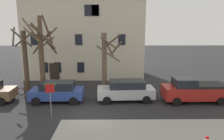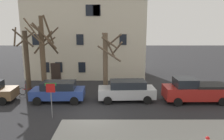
{
  "view_description": "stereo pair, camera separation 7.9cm",
  "coord_description": "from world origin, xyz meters",
  "px_view_note": "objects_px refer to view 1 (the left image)",
  "views": [
    {
      "loc": [
        1.42,
        -13.86,
        6.08
      ],
      "look_at": [
        1.59,
        3.84,
        2.47
      ],
      "focal_mm": 33.09,
      "sensor_mm": 36.0,
      "label": 1
    },
    {
      "loc": [
        1.5,
        -13.86,
        6.08
      ],
      "look_at": [
        1.59,
        3.84,
        2.47
      ],
      "focal_mm": 33.09,
      "sensor_mm": 36.0,
      "label": 2
    }
  ],
  "objects_px": {
    "tree_bare_far": "(42,57)",
    "pickup_truck_red": "(194,90)",
    "car_blue_wagon": "(57,91)",
    "building_main": "(85,30)",
    "tree_bare_near": "(25,59)",
    "tree_bare_end": "(106,60)",
    "tree_bare_mid": "(42,51)",
    "car_silver_wagon": "(126,90)",
    "street_sign_pole": "(50,94)",
    "bicycle_leaning": "(26,92)"
  },
  "relations": [
    {
      "from": "tree_bare_mid",
      "to": "tree_bare_far",
      "type": "xyz_separation_m",
      "value": [
        0.21,
        -0.51,
        -0.44
      ]
    },
    {
      "from": "tree_bare_near",
      "to": "bicycle_leaning",
      "type": "height_order",
      "value": "tree_bare_near"
    },
    {
      "from": "bicycle_leaning",
      "to": "street_sign_pole",
      "type": "bearing_deg",
      "value": -53.56
    },
    {
      "from": "tree_bare_mid",
      "to": "pickup_truck_red",
      "type": "relative_size",
      "value": 1.36
    },
    {
      "from": "car_silver_wagon",
      "to": "tree_bare_near",
      "type": "bearing_deg",
      "value": 165.62
    },
    {
      "from": "building_main",
      "to": "tree_bare_end",
      "type": "relative_size",
      "value": 2.58
    },
    {
      "from": "car_silver_wagon",
      "to": "street_sign_pole",
      "type": "xyz_separation_m",
      "value": [
        -5.36,
        -3.51,
        0.83
      ]
    },
    {
      "from": "car_silver_wagon",
      "to": "street_sign_pole",
      "type": "distance_m",
      "value": 6.46
    },
    {
      "from": "tree_bare_far",
      "to": "car_silver_wagon",
      "type": "bearing_deg",
      "value": -16.32
    },
    {
      "from": "car_blue_wagon",
      "to": "car_silver_wagon",
      "type": "height_order",
      "value": "car_silver_wagon"
    },
    {
      "from": "tree_bare_mid",
      "to": "tree_bare_end",
      "type": "height_order",
      "value": "tree_bare_mid"
    },
    {
      "from": "car_silver_wagon",
      "to": "bicycle_leaning",
      "type": "xyz_separation_m",
      "value": [
        -9.02,
        1.44,
        -0.55
      ]
    },
    {
      "from": "building_main",
      "to": "bicycle_leaning",
      "type": "relative_size",
      "value": 8.42
    },
    {
      "from": "tree_bare_far",
      "to": "pickup_truck_red",
      "type": "distance_m",
      "value": 13.75
    },
    {
      "from": "tree_bare_far",
      "to": "car_blue_wagon",
      "type": "xyz_separation_m",
      "value": [
        1.84,
        -2.41,
        -2.58
      ]
    },
    {
      "from": "car_blue_wagon",
      "to": "bicycle_leaning",
      "type": "relative_size",
      "value": 2.51
    },
    {
      "from": "car_blue_wagon",
      "to": "car_silver_wagon",
      "type": "distance_m",
      "value": 5.76
    },
    {
      "from": "tree_bare_mid",
      "to": "street_sign_pole",
      "type": "relative_size",
      "value": 2.89
    },
    {
      "from": "tree_bare_end",
      "to": "pickup_truck_red",
      "type": "distance_m",
      "value": 8.16
    },
    {
      "from": "tree_bare_mid",
      "to": "pickup_truck_red",
      "type": "xyz_separation_m",
      "value": [
        13.5,
        -3.02,
        -2.94
      ]
    },
    {
      "from": "car_silver_wagon",
      "to": "building_main",
      "type": "bearing_deg",
      "value": 114.22
    },
    {
      "from": "tree_bare_far",
      "to": "pickup_truck_red",
      "type": "relative_size",
      "value": 1.36
    },
    {
      "from": "building_main",
      "to": "tree_bare_end",
      "type": "distance_m",
      "value": 8.53
    },
    {
      "from": "tree_bare_far",
      "to": "street_sign_pole",
      "type": "distance_m",
      "value": 6.39
    },
    {
      "from": "building_main",
      "to": "street_sign_pole",
      "type": "height_order",
      "value": "building_main"
    },
    {
      "from": "tree_bare_end",
      "to": "bicycle_leaning",
      "type": "relative_size",
      "value": 3.26
    },
    {
      "from": "tree_bare_end",
      "to": "street_sign_pole",
      "type": "distance_m",
      "value": 6.99
    },
    {
      "from": "tree_bare_near",
      "to": "tree_bare_end",
      "type": "bearing_deg",
      "value": -0.59
    },
    {
      "from": "tree_bare_mid",
      "to": "car_silver_wagon",
      "type": "height_order",
      "value": "tree_bare_mid"
    },
    {
      "from": "building_main",
      "to": "tree_bare_mid",
      "type": "relative_size",
      "value": 2.04
    },
    {
      "from": "tree_bare_mid",
      "to": "tree_bare_end",
      "type": "relative_size",
      "value": 1.26
    },
    {
      "from": "building_main",
      "to": "car_blue_wagon",
      "type": "height_order",
      "value": "building_main"
    },
    {
      "from": "tree_bare_far",
      "to": "pickup_truck_red",
      "type": "xyz_separation_m",
      "value": [
        13.28,
        -2.51,
        -2.5
      ]
    },
    {
      "from": "tree_bare_far",
      "to": "tree_bare_mid",
      "type": "bearing_deg",
      "value": 112.64
    },
    {
      "from": "tree_bare_mid",
      "to": "car_silver_wagon",
      "type": "distance_m",
      "value": 8.81
    },
    {
      "from": "car_blue_wagon",
      "to": "street_sign_pole",
      "type": "xyz_separation_m",
      "value": [
        0.4,
        -3.33,
        0.86
      ]
    },
    {
      "from": "tree_bare_near",
      "to": "street_sign_pole",
      "type": "bearing_deg",
      "value": -56.26
    },
    {
      "from": "tree_bare_mid",
      "to": "pickup_truck_red",
      "type": "height_order",
      "value": "tree_bare_mid"
    },
    {
      "from": "tree_bare_mid",
      "to": "tree_bare_end",
      "type": "xyz_separation_m",
      "value": [
        6.07,
        -0.43,
        -0.76
      ]
    },
    {
      "from": "building_main",
      "to": "tree_bare_end",
      "type": "bearing_deg",
      "value": -70.36
    },
    {
      "from": "tree_bare_end",
      "to": "pickup_truck_red",
      "type": "bearing_deg",
      "value": -19.22
    },
    {
      "from": "tree_bare_end",
      "to": "car_silver_wagon",
      "type": "height_order",
      "value": "tree_bare_end"
    },
    {
      "from": "street_sign_pole",
      "to": "car_blue_wagon",
      "type": "bearing_deg",
      "value": 96.8
    },
    {
      "from": "pickup_truck_red",
      "to": "building_main",
      "type": "bearing_deg",
      "value": 134.8
    },
    {
      "from": "bicycle_leaning",
      "to": "building_main",
      "type": "bearing_deg",
      "value": 61.84
    },
    {
      "from": "car_blue_wagon",
      "to": "building_main",
      "type": "bearing_deg",
      "value": 82.73
    },
    {
      "from": "street_sign_pole",
      "to": "tree_bare_far",
      "type": "bearing_deg",
      "value": 111.35
    },
    {
      "from": "tree_bare_mid",
      "to": "car_silver_wagon",
      "type": "bearing_deg",
      "value": -19.29
    },
    {
      "from": "tree_bare_near",
      "to": "bicycle_leaning",
      "type": "relative_size",
      "value": 3.54
    },
    {
      "from": "car_blue_wagon",
      "to": "car_silver_wagon",
      "type": "relative_size",
      "value": 0.91
    }
  ]
}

